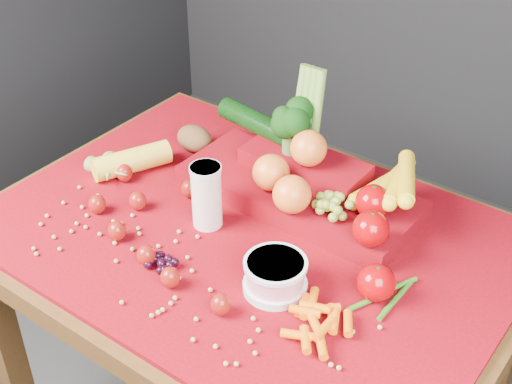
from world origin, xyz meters
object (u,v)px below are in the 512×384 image
Objects in this scene: milk_glass at (206,194)px; produce_mound at (309,179)px; yogurt_bowl at (275,275)px; table at (250,271)px.

produce_mound reaches higher than milk_glass.
yogurt_bowl is at bearing -19.34° from milk_glass.
produce_mound is at bearing 55.95° from milk_glass.
table is 1.81× the size of produce_mound.
yogurt_bowl is 0.29m from produce_mound.
milk_glass is 0.23m from produce_mound.
produce_mound is at bearing 75.96° from table.
table is 0.23m from produce_mound.
produce_mound reaches higher than yogurt_bowl.
yogurt_bowl is (0.14, -0.11, 0.14)m from table.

